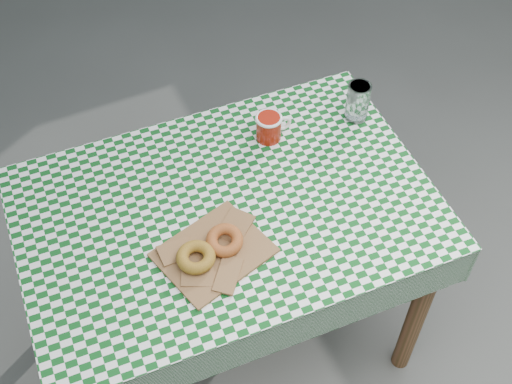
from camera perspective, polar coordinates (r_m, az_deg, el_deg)
ground at (r=2.60m, az=-0.06°, el=-8.81°), size 60.00×60.00×0.00m
table at (r=2.20m, az=-2.15°, el=-7.45°), size 1.18×0.82×0.75m
tablecloth at (r=1.89m, az=-2.48°, el=-1.37°), size 1.20×0.84×0.01m
paper_bag at (r=1.79m, az=-3.60°, el=-5.10°), size 0.33×0.29×0.01m
bagel_front at (r=1.76m, az=-5.12°, el=-5.53°), size 0.11×0.11×0.03m
bagel_back at (r=1.78m, az=-2.68°, el=-4.12°), size 0.14×0.14×0.03m
coffee_mug at (r=2.03m, az=1.08°, el=5.50°), size 0.16×0.16×0.09m
drinking_glass at (r=2.11m, az=8.62°, el=7.58°), size 0.09×0.09×0.13m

